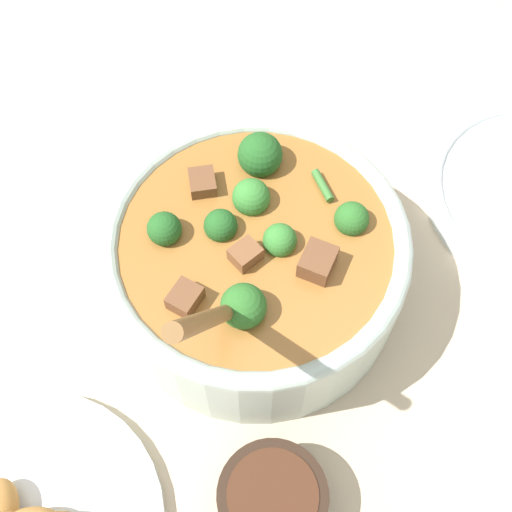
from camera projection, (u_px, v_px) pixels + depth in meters
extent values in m
plane|color=#C6B293|center=(256.00, 288.00, 0.60)|extent=(4.00, 4.00, 0.00)
cylinder|color=#B2C6BC|center=(256.00, 266.00, 0.56)|extent=(0.25, 0.25, 0.09)
torus|color=#B2C6BC|center=(256.00, 240.00, 0.52)|extent=(0.25, 0.25, 0.02)
cylinder|color=#9E662D|center=(256.00, 257.00, 0.54)|extent=(0.23, 0.23, 0.06)
sphere|color=#2D6B28|center=(243.00, 306.00, 0.48)|extent=(0.04, 0.04, 0.04)
cylinder|color=#6B9956|center=(244.00, 320.00, 0.50)|extent=(0.01, 0.01, 0.02)
sphere|color=#387F33|center=(251.00, 197.00, 0.53)|extent=(0.03, 0.03, 0.03)
cylinder|color=#6B9956|center=(251.00, 212.00, 0.55)|extent=(0.01, 0.01, 0.01)
sphere|color=#235B23|center=(164.00, 229.00, 0.51)|extent=(0.03, 0.03, 0.03)
cylinder|color=#6B9956|center=(167.00, 242.00, 0.53)|extent=(0.01, 0.01, 0.01)
sphere|color=#2D6B28|center=(352.00, 219.00, 0.52)|extent=(0.03, 0.03, 0.03)
cylinder|color=#6B9956|center=(348.00, 232.00, 0.54)|extent=(0.01, 0.01, 0.01)
sphere|color=#387F33|center=(280.00, 240.00, 0.51)|extent=(0.03, 0.03, 0.03)
cylinder|color=#6B9956|center=(279.00, 252.00, 0.53)|extent=(0.01, 0.01, 0.01)
sphere|color=#235B23|center=(221.00, 226.00, 0.52)|extent=(0.03, 0.03, 0.03)
cylinder|color=#6B9956|center=(222.00, 238.00, 0.54)|extent=(0.01, 0.01, 0.01)
sphere|color=#235B23|center=(260.00, 155.00, 0.55)|extent=(0.04, 0.04, 0.04)
cylinder|color=#6B9956|center=(260.00, 174.00, 0.57)|extent=(0.01, 0.01, 0.02)
cube|color=brown|center=(317.00, 263.00, 0.50)|extent=(0.04, 0.04, 0.02)
cube|color=brown|center=(245.00, 255.00, 0.50)|extent=(0.03, 0.03, 0.02)
cube|color=brown|center=(185.00, 299.00, 0.49)|extent=(0.03, 0.03, 0.02)
cube|color=brown|center=(203.00, 185.00, 0.54)|extent=(0.03, 0.02, 0.02)
cylinder|color=#3D7533|center=(323.00, 186.00, 0.54)|extent=(0.03, 0.01, 0.01)
ellipsoid|color=brown|center=(232.00, 310.00, 0.49)|extent=(0.04, 0.03, 0.01)
cylinder|color=brown|center=(208.00, 319.00, 0.41)|extent=(0.09, 0.06, 0.16)
cylinder|color=black|center=(272.00, 499.00, 0.49)|extent=(0.08, 0.08, 0.04)
cylinder|color=#472819|center=(273.00, 496.00, 0.47)|extent=(0.07, 0.07, 0.01)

